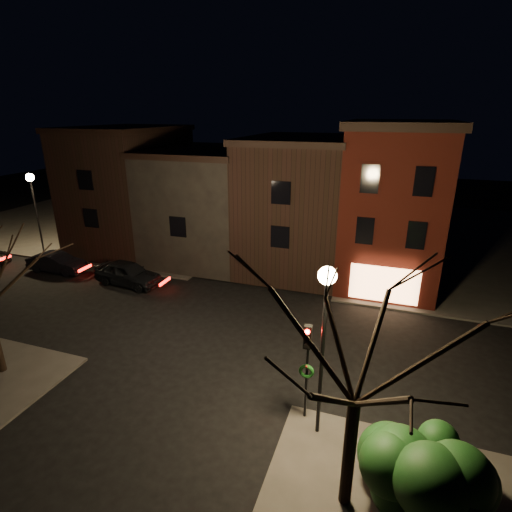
# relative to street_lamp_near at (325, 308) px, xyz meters

# --- Properties ---
(ground) EXTENTS (120.00, 120.00, 0.00)m
(ground) POSITION_rel_street_lamp_near_xyz_m (-6.20, 6.00, -5.18)
(ground) COLOR black
(ground) RESTS_ON ground
(sidewalk_far_left) EXTENTS (30.00, 30.00, 0.12)m
(sidewalk_far_left) POSITION_rel_street_lamp_near_xyz_m (-26.20, 26.00, -5.12)
(sidewalk_far_left) COLOR #2D2B28
(sidewalk_far_left) RESTS_ON ground
(corner_building) EXTENTS (6.50, 8.50, 10.50)m
(corner_building) POSITION_rel_street_lamp_near_xyz_m (1.80, 15.47, 0.22)
(corner_building) COLOR #4C140D
(corner_building) RESTS_ON ground
(row_building_a) EXTENTS (7.30, 10.30, 9.40)m
(row_building_a) POSITION_rel_street_lamp_near_xyz_m (-4.70, 16.50, -0.34)
(row_building_a) COLOR black
(row_building_a) RESTS_ON ground
(row_building_b) EXTENTS (7.80, 10.30, 8.40)m
(row_building_b) POSITION_rel_street_lamp_near_xyz_m (-11.95, 16.50, -0.85)
(row_building_b) COLOR black
(row_building_b) RESTS_ON ground
(row_building_c) EXTENTS (7.30, 10.30, 9.90)m
(row_building_c) POSITION_rel_street_lamp_near_xyz_m (-19.20, 16.50, -0.09)
(row_building_c) COLOR black
(row_building_c) RESTS_ON ground
(street_lamp_near) EXTENTS (0.60, 0.60, 6.48)m
(street_lamp_near) POSITION_rel_street_lamp_near_xyz_m (0.00, 0.00, 0.00)
(street_lamp_near) COLOR black
(street_lamp_near) RESTS_ON sidewalk_near_right
(street_lamp_far) EXTENTS (0.60, 0.60, 6.48)m
(street_lamp_far) POSITION_rel_street_lamp_near_xyz_m (-25.20, 12.20, 0.00)
(street_lamp_far) COLOR black
(street_lamp_far) RESTS_ON sidewalk_far_left
(traffic_signal) EXTENTS (0.58, 0.38, 4.05)m
(traffic_signal) POSITION_rel_street_lamp_near_xyz_m (-0.60, 0.49, -2.37)
(traffic_signal) COLOR black
(traffic_signal) RESTS_ON sidewalk_near_right
(bare_tree_right) EXTENTS (6.40, 6.40, 8.50)m
(bare_tree_right) POSITION_rel_street_lamp_near_xyz_m (1.30, -2.50, 0.97)
(bare_tree_right) COLOR black
(bare_tree_right) RESTS_ON sidewalk_near_right
(evergreen_bush) EXTENTS (2.99, 2.99, 2.66)m
(evergreen_bush) POSITION_rel_street_lamp_near_xyz_m (3.30, -2.00, -3.73)
(evergreen_bush) COLOR black
(evergreen_bush) RESTS_ON sidewalk_near_right
(parked_car_a) EXTENTS (4.94, 2.37, 1.63)m
(parked_car_a) POSITION_rel_street_lamp_near_xyz_m (-14.71, 9.17, -4.36)
(parked_car_a) COLOR black
(parked_car_a) RESTS_ON ground
(parked_car_b) EXTENTS (4.40, 1.72, 1.43)m
(parked_car_b) POSITION_rel_street_lamp_near_xyz_m (-21.02, 9.40, -4.47)
(parked_car_b) COLOR black
(parked_car_b) RESTS_ON ground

